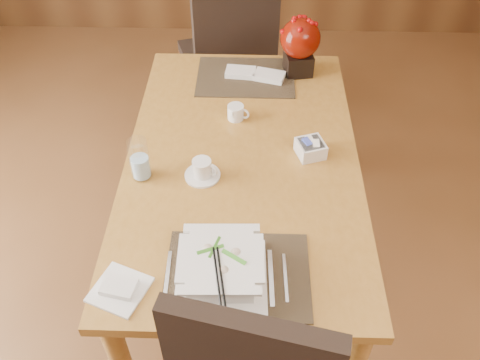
{
  "coord_description": "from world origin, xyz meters",
  "views": [
    {
      "loc": [
        0.04,
        -0.86,
        2.07
      ],
      "look_at": [
        -0.0,
        0.35,
        0.87
      ],
      "focal_mm": 38.0,
      "sensor_mm": 36.0,
      "label": 1
    }
  ],
  "objects_px": {
    "dining_table": "(242,175)",
    "sugar_caddy": "(311,149)",
    "soup_setting": "(221,268)",
    "water_glass": "(139,159)",
    "coffee_cup": "(202,170)",
    "creamer_jug": "(236,112)",
    "bread_plate": "(120,290)",
    "far_chair": "(230,52)",
    "berry_decor": "(300,43)"
  },
  "relations": [
    {
      "from": "dining_table",
      "to": "sugar_caddy",
      "type": "distance_m",
      "value": 0.29
    },
    {
      "from": "soup_setting",
      "to": "water_glass",
      "type": "distance_m",
      "value": 0.55
    },
    {
      "from": "dining_table",
      "to": "coffee_cup",
      "type": "bearing_deg",
      "value": -142.31
    },
    {
      "from": "coffee_cup",
      "to": "water_glass",
      "type": "xyz_separation_m",
      "value": [
        -0.22,
        -0.01,
        0.05
      ]
    },
    {
      "from": "water_glass",
      "to": "creamer_jug",
      "type": "distance_m",
      "value": 0.5
    },
    {
      "from": "dining_table",
      "to": "bread_plate",
      "type": "height_order",
      "value": "bread_plate"
    },
    {
      "from": "far_chair",
      "to": "sugar_caddy",
      "type": "bearing_deg",
      "value": 90.37
    },
    {
      "from": "sugar_caddy",
      "to": "berry_decor",
      "type": "distance_m",
      "value": 0.59
    },
    {
      "from": "coffee_cup",
      "to": "dining_table",
      "type": "bearing_deg",
      "value": 37.69
    },
    {
      "from": "bread_plate",
      "to": "soup_setting",
      "type": "bearing_deg",
      "value": 9.63
    },
    {
      "from": "soup_setting",
      "to": "sugar_caddy",
      "type": "relative_size",
      "value": 2.85
    },
    {
      "from": "creamer_jug",
      "to": "far_chair",
      "type": "xyz_separation_m",
      "value": [
        -0.06,
        0.83,
        -0.2
      ]
    },
    {
      "from": "soup_setting",
      "to": "berry_decor",
      "type": "height_order",
      "value": "berry_decor"
    },
    {
      "from": "far_chair",
      "to": "berry_decor",
      "type": "bearing_deg",
      "value": 107.44
    },
    {
      "from": "creamer_jug",
      "to": "bread_plate",
      "type": "relative_size",
      "value": 0.57
    },
    {
      "from": "dining_table",
      "to": "water_glass",
      "type": "bearing_deg",
      "value": -162.12
    },
    {
      "from": "far_chair",
      "to": "bread_plate",
      "type": "bearing_deg",
      "value": 62.66
    },
    {
      "from": "coffee_cup",
      "to": "sugar_caddy",
      "type": "height_order",
      "value": "coffee_cup"
    },
    {
      "from": "coffee_cup",
      "to": "berry_decor",
      "type": "xyz_separation_m",
      "value": [
        0.39,
        0.71,
        0.12
      ]
    },
    {
      "from": "sugar_caddy",
      "to": "berry_decor",
      "type": "xyz_separation_m",
      "value": [
        -0.02,
        0.58,
        0.12
      ]
    },
    {
      "from": "berry_decor",
      "to": "soup_setting",
      "type": "bearing_deg",
      "value": -104.05
    },
    {
      "from": "dining_table",
      "to": "bread_plate",
      "type": "bearing_deg",
      "value": -119.9
    },
    {
      "from": "sugar_caddy",
      "to": "creamer_jug",
      "type": "bearing_deg",
      "value": 143.64
    },
    {
      "from": "bread_plate",
      "to": "water_glass",
      "type": "bearing_deg",
      "value": 91.72
    },
    {
      "from": "creamer_jug",
      "to": "berry_decor",
      "type": "distance_m",
      "value": 0.47
    },
    {
      "from": "soup_setting",
      "to": "far_chair",
      "type": "height_order",
      "value": "far_chair"
    },
    {
      "from": "dining_table",
      "to": "soup_setting",
      "type": "relative_size",
      "value": 5.27
    },
    {
      "from": "dining_table",
      "to": "creamer_jug",
      "type": "relative_size",
      "value": 17.03
    },
    {
      "from": "soup_setting",
      "to": "bread_plate",
      "type": "relative_size",
      "value": 1.84
    },
    {
      "from": "water_glass",
      "to": "soup_setting",
      "type": "bearing_deg",
      "value": -54.27
    },
    {
      "from": "dining_table",
      "to": "sugar_caddy",
      "type": "relative_size",
      "value": 15.01
    },
    {
      "from": "berry_decor",
      "to": "sugar_caddy",
      "type": "bearing_deg",
      "value": -87.99
    },
    {
      "from": "soup_setting",
      "to": "sugar_caddy",
      "type": "xyz_separation_m",
      "value": [
        0.31,
        0.59,
        -0.03
      ]
    },
    {
      "from": "soup_setting",
      "to": "coffee_cup",
      "type": "relative_size",
      "value": 2.13
    },
    {
      "from": "sugar_caddy",
      "to": "bread_plate",
      "type": "height_order",
      "value": "sugar_caddy"
    },
    {
      "from": "coffee_cup",
      "to": "sugar_caddy",
      "type": "relative_size",
      "value": 1.34
    },
    {
      "from": "creamer_jug",
      "to": "bread_plate",
      "type": "bearing_deg",
      "value": -89.94
    },
    {
      "from": "coffee_cup",
      "to": "berry_decor",
      "type": "relative_size",
      "value": 0.5
    },
    {
      "from": "creamer_jug",
      "to": "dining_table",
      "type": "bearing_deg",
      "value": -61.29
    },
    {
      "from": "creamer_jug",
      "to": "sugar_caddy",
      "type": "bearing_deg",
      "value": -15.83
    },
    {
      "from": "soup_setting",
      "to": "creamer_jug",
      "type": "relative_size",
      "value": 3.23
    },
    {
      "from": "sugar_caddy",
      "to": "water_glass",
      "type": "bearing_deg",
      "value": -167.43
    },
    {
      "from": "water_glass",
      "to": "berry_decor",
      "type": "bearing_deg",
      "value": 49.6
    },
    {
      "from": "coffee_cup",
      "to": "creamer_jug",
      "type": "distance_m",
      "value": 0.37
    },
    {
      "from": "bread_plate",
      "to": "creamer_jug",
      "type": "bearing_deg",
      "value": 69.53
    },
    {
      "from": "soup_setting",
      "to": "sugar_caddy",
      "type": "distance_m",
      "value": 0.67
    },
    {
      "from": "coffee_cup",
      "to": "far_chair",
      "type": "xyz_separation_m",
      "value": [
        0.05,
        1.18,
        -0.2
      ]
    },
    {
      "from": "sugar_caddy",
      "to": "bread_plate",
      "type": "relative_size",
      "value": 0.65
    },
    {
      "from": "sugar_caddy",
      "to": "far_chair",
      "type": "xyz_separation_m",
      "value": [
        -0.36,
        1.05,
        -0.2
      ]
    },
    {
      "from": "dining_table",
      "to": "berry_decor",
      "type": "relative_size",
      "value": 5.62
    }
  ]
}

